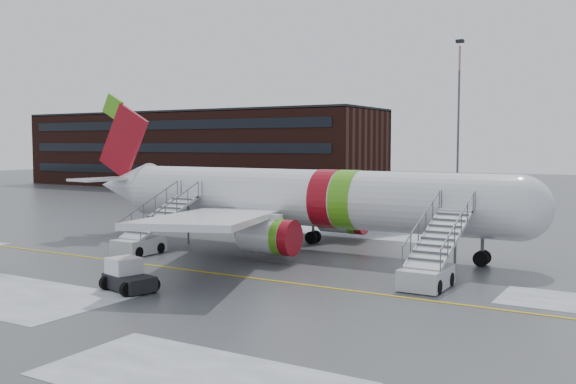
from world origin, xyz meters
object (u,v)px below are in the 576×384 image
Objects in this scene: airstair_fwd at (431,264)px; pushback_tug at (127,276)px; airstair_aft at (147,236)px; airliner at (291,198)px.

airstair_fwd is 15.08m from pushback_tug.
airstair_aft is at bearing 128.04° from pushback_tug.
airliner is 4.55× the size of airstair_aft.
airstair_fwd and airstair_aft have the same top height.
airliner is at bearing 42.56° from airstair_aft.
airliner reaches higher than pushback_tug.
pushback_tug is at bearing -51.96° from airstair_aft.
airstair_aft reaches higher than pushback_tug.
airstair_aft is 10.96m from pushback_tug.
airliner is at bearing 151.42° from airstair_fwd.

